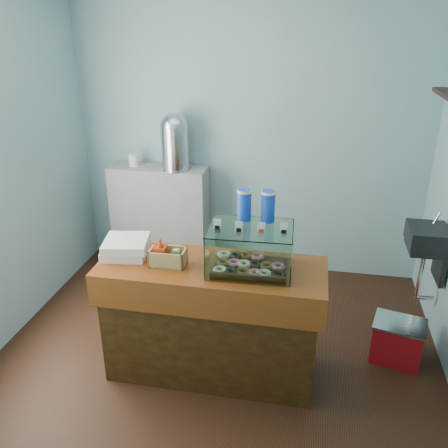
% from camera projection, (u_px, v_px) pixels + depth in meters
% --- Properties ---
extents(ground, '(3.50, 3.50, 0.00)m').
position_uv_depth(ground, '(219.00, 348.00, 3.89)').
color(ground, black).
rests_on(ground, ground).
extents(room_shell, '(3.54, 3.04, 2.82)m').
position_uv_depth(room_shell, '(222.00, 144.00, 3.21)').
color(room_shell, '#78A6B0').
rests_on(room_shell, ground).
extents(counter, '(1.60, 0.60, 0.90)m').
position_uv_depth(counter, '(212.00, 319.00, 3.48)').
color(counter, '#46290D').
rests_on(counter, ground).
extents(back_shelf, '(1.00, 0.32, 1.10)m').
position_uv_depth(back_shelf, '(161.00, 217.00, 5.02)').
color(back_shelf, '#969698').
rests_on(back_shelf, ground).
extents(display_case, '(0.58, 0.44, 0.53)m').
position_uv_depth(display_case, '(251.00, 246.00, 3.22)').
color(display_case, '#361F10').
rests_on(display_case, counter).
extents(condiment_crate, '(0.25, 0.15, 0.20)m').
position_uv_depth(condiment_crate, '(166.00, 255.00, 3.29)').
color(condiment_crate, tan).
rests_on(condiment_crate, counter).
extents(pastry_boxes, '(0.36, 0.36, 0.12)m').
position_uv_depth(pastry_boxes, '(126.00, 247.00, 3.44)').
color(pastry_boxes, white).
rests_on(pastry_boxes, counter).
extents(coffee_urn, '(0.31, 0.31, 0.56)m').
position_uv_depth(coffee_urn, '(175.00, 140.00, 4.63)').
color(coffee_urn, silver).
rests_on(coffee_urn, back_shelf).
extents(red_cooler, '(0.44, 0.37, 0.34)m').
position_uv_depth(red_cooler, '(397.00, 341.00, 3.70)').
color(red_cooler, '#AA0D16').
rests_on(red_cooler, ground).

